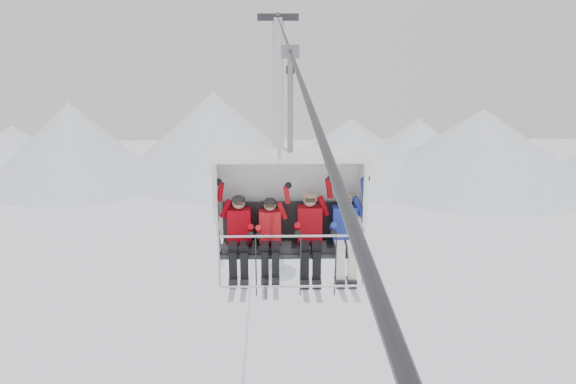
{
  "coord_description": "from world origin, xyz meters",
  "views": [
    {
      "loc": [
        -0.3,
        -13.75,
        14.13
      ],
      "look_at": [
        0.0,
        0.0,
        10.45
      ],
      "focal_mm": 45.0,
      "sensor_mm": 36.0,
      "label": 1
    }
  ],
  "objects_px": {
    "skier_far_left": "(239,234)",
    "skier_center_right": "(310,232)",
    "skier_far_right": "(345,232)",
    "skier_center_left": "(270,235)",
    "chairlift_carrier": "(290,200)",
    "lift_tower_right": "(279,169)"
  },
  "relations": [
    {
      "from": "skier_far_left",
      "to": "skier_far_right",
      "type": "relative_size",
      "value": 1.0
    },
    {
      "from": "chairlift_carrier",
      "to": "skier_center_right",
      "type": "height_order",
      "value": "chairlift_carrier"
    },
    {
      "from": "skier_center_right",
      "to": "skier_far_right",
      "type": "height_order",
      "value": "skier_center_right"
    },
    {
      "from": "skier_center_left",
      "to": "skier_far_right",
      "type": "relative_size",
      "value": 1.0
    },
    {
      "from": "lift_tower_right",
      "to": "skier_center_right",
      "type": "xyz_separation_m",
      "value": [
        0.34,
        -23.89,
        4.45
      ]
    },
    {
      "from": "lift_tower_right",
      "to": "chairlift_carrier",
      "type": "distance_m",
      "value": 24.1
    },
    {
      "from": "lift_tower_right",
      "to": "chairlift_carrier",
      "type": "height_order",
      "value": "lift_tower_right"
    },
    {
      "from": "skier_far_left",
      "to": "skier_center_right",
      "type": "relative_size",
      "value": 1.0
    },
    {
      "from": "skier_far_left",
      "to": "skier_far_right",
      "type": "bearing_deg",
      "value": 0.16
    },
    {
      "from": "skier_far_left",
      "to": "skier_center_left",
      "type": "height_order",
      "value": "skier_far_left"
    },
    {
      "from": "lift_tower_right",
      "to": "skier_center_right",
      "type": "bearing_deg",
      "value": -89.19
    },
    {
      "from": "chairlift_carrier",
      "to": "skier_far_left",
      "type": "height_order",
      "value": "chairlift_carrier"
    },
    {
      "from": "skier_far_left",
      "to": "lift_tower_right",
      "type": "bearing_deg",
      "value": 87.87
    },
    {
      "from": "lift_tower_right",
      "to": "skier_center_left",
      "type": "distance_m",
      "value": 24.31
    },
    {
      "from": "lift_tower_right",
      "to": "skier_center_left",
      "type": "height_order",
      "value": "lift_tower_right"
    },
    {
      "from": "chairlift_carrier",
      "to": "skier_far_right",
      "type": "xyz_separation_m",
      "value": [
        0.95,
        -0.31,
        -0.51
      ]
    },
    {
      "from": "lift_tower_right",
      "to": "skier_center_left",
      "type": "bearing_deg",
      "value": -90.84
    },
    {
      "from": "lift_tower_right",
      "to": "chairlift_carrier",
      "type": "bearing_deg",
      "value": -90.0
    },
    {
      "from": "skier_far_left",
      "to": "skier_far_right",
      "type": "height_order",
      "value": "skier_far_right"
    },
    {
      "from": "skier_far_right",
      "to": "skier_center_left",
      "type": "bearing_deg",
      "value": -179.47
    },
    {
      "from": "chairlift_carrier",
      "to": "skier_center_left",
      "type": "relative_size",
      "value": 2.36
    },
    {
      "from": "skier_far_left",
      "to": "skier_center_right",
      "type": "distance_m",
      "value": 1.23
    }
  ]
}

